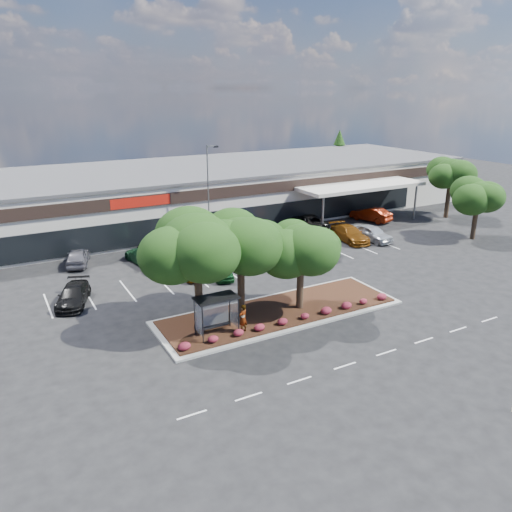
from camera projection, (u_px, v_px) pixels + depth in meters
ground at (336, 329)px, 33.60m from camera, size 160.00×160.00×0.00m
retail_store at (167, 194)px, 60.77m from camera, size 80.40×25.20×6.25m
landscape_island at (280, 312)px, 35.97m from camera, size 18.00×6.00×0.26m
lane_markings at (259, 280)px, 42.19m from camera, size 33.12×20.06×0.01m
shrub_row at (296, 318)px, 34.10m from camera, size 17.00×0.80×0.50m
bus_shelter at (215, 304)px, 31.89m from camera, size 2.75×1.55×2.59m
island_tree_west at (198, 270)px, 32.34m from camera, size 7.20×7.20×7.89m
island_tree_mid at (241, 263)px, 34.61m from camera, size 6.60×6.60×7.32m
island_tree_east at (301, 265)px, 35.32m from camera, size 5.80×5.80×6.50m
tree_east_near at (476, 209)px, 52.74m from camera, size 5.60×5.60×6.51m
tree_east_far at (449, 187)px, 61.49m from camera, size 6.40×6.40×7.62m
conifer_north_east at (339, 156)px, 84.23m from camera, size 3.96×3.96×9.00m
person_waiting at (243, 318)px, 32.40m from camera, size 0.83×0.69×1.93m
light_pole at (209, 202)px, 50.26m from camera, size 1.42×0.72×10.21m
car_0 at (73, 295)px, 37.32m from camera, size 3.60×5.26×1.41m
car_1 at (166, 267)px, 43.20m from camera, size 1.79×4.42×1.43m
car_2 at (222, 270)px, 42.59m from camera, size 2.57×4.20×1.34m
car_3 at (191, 267)px, 42.98m from camera, size 2.14×4.77×1.59m
car_4 at (259, 253)px, 46.85m from camera, size 4.35×5.96×1.51m
car_5 at (322, 243)px, 49.52m from camera, size 2.82×5.25×1.70m
car_6 at (316, 249)px, 47.94m from camera, size 2.78×5.28×1.42m
car_7 at (350, 234)px, 52.71m from camera, size 2.79×5.71×1.60m
car_8 at (372, 233)px, 52.84m from camera, size 2.31×5.02×1.67m
car_9 at (78, 257)px, 45.60m from camera, size 3.03×4.94×1.57m
car_10 at (159, 248)px, 48.29m from camera, size 3.87×5.65×1.52m
car_11 at (145, 255)px, 45.98m from camera, size 3.08×5.76×1.59m
car_12 at (225, 239)px, 51.02m from camera, size 3.95×5.62×1.51m
car_13 at (231, 247)px, 48.45m from camera, size 3.44×6.00×1.64m
car_14 at (285, 233)px, 52.94m from camera, size 1.97×4.91×1.59m
car_15 at (296, 231)px, 54.24m from camera, size 2.89×4.23×1.32m
car_16 at (308, 221)px, 57.50m from camera, size 3.59×6.36×1.68m
car_17 at (371, 214)px, 60.72m from camera, size 3.12×5.40×1.68m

